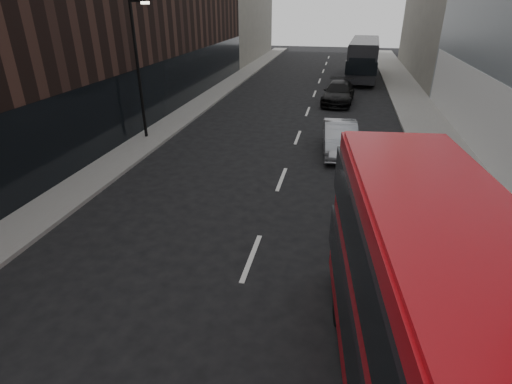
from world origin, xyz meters
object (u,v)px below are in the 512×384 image
Objects in this scene: red_bus at (452,371)px; car_a at (384,192)px; car_c at (339,93)px; grey_bus at (363,58)px; street_lamp at (139,61)px; car_b at (340,138)px.

red_bus is 9.51m from car_a.
car_c is at bearing 87.97° from red_bus.
car_c is at bearing -96.91° from grey_bus.
red_bus is at bearing -51.30° from street_lamp.
grey_bus reaches higher than car_b.
street_lamp is at bearing -128.57° from car_c.
street_lamp is 1.50× the size of car_b.
red_bus is 2.02× the size of car_c.
car_a is at bearing -86.53° from grey_bus.
grey_bus is at bearing 83.61° from red_bus.
grey_bus is at bearing 84.10° from car_c.
car_a is at bearing -78.97° from car_b.
car_c is at bearing 86.87° from car_b.
car_b is (-1.75, 15.37, -1.61)m from red_bus.
car_a is at bearing -78.76° from car_c.
red_bus is 0.94× the size of grey_bus.
street_lamp is 0.61× the size of grey_bus.
red_bus is at bearing -82.52° from car_a.
street_lamp reaches higher than car_a.
street_lamp is 11.10m from car_b.
grey_bus is 11.25m from car_c.
car_b is at bearing -90.95° from grey_bus.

